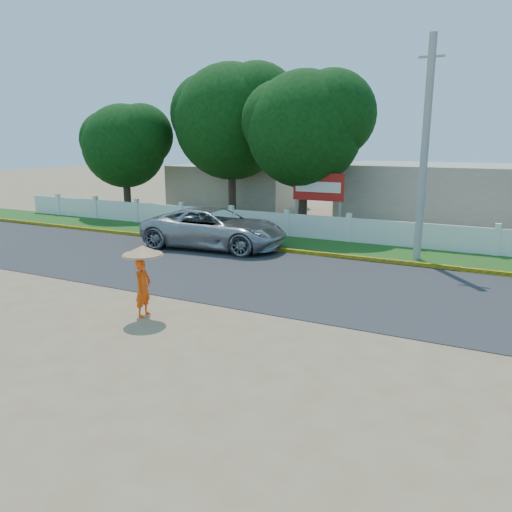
{
  "coord_description": "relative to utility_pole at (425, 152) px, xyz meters",
  "views": [
    {
      "loc": [
        6.17,
        -10.26,
        4.55
      ],
      "look_at": [
        0.0,
        2.0,
        1.3
      ],
      "focal_mm": 35.0,
      "sensor_mm": 36.0,
      "label": 1
    }
  ],
  "objects": [
    {
      "name": "road",
      "position": [
        -3.31,
        -4.67,
        -4.06
      ],
      "size": [
        60.0,
        7.0,
        0.02
      ],
      "primitive_type": "cube",
      "color": "#38383A",
      "rests_on": "ground"
    },
    {
      "name": "building_far",
      "position": [
        -13.31,
        9.83,
        -2.67
      ],
      "size": [
        8.0,
        5.0,
        2.8
      ],
      "primitive_type": "cube",
      "color": "#B7AD99",
      "rests_on": "ground"
    },
    {
      "name": "building_near",
      "position": [
        -0.31,
        8.83,
        -2.47
      ],
      "size": [
        10.0,
        6.0,
        3.2
      ],
      "primitive_type": "cube",
      "color": "#B7AD99",
      "rests_on": "ground"
    },
    {
      "name": "utility_pole",
      "position": [
        0.0,
        0.0,
        0.0
      ],
      "size": [
        0.28,
        0.28,
        8.15
      ],
      "primitive_type": "cylinder",
      "color": "#949592",
      "rests_on": "ground"
    },
    {
      "name": "tree_row",
      "position": [
        -1.4,
        5.09,
        1.07
      ],
      "size": [
        35.64,
        7.98,
        9.01
      ],
      "color": "#473828",
      "rests_on": "ground"
    },
    {
      "name": "ground",
      "position": [
        -3.31,
        -9.17,
        -4.07
      ],
      "size": [
        120.0,
        120.0,
        0.0
      ],
      "primitive_type": "plane",
      "color": "#9E8460",
      "rests_on": "ground"
    },
    {
      "name": "monk_with_parasol",
      "position": [
        -5.31,
        -9.68,
        -2.84
      ],
      "size": [
        1.04,
        1.04,
        1.9
      ],
      "color": "#F64C0C",
      "rests_on": "ground"
    },
    {
      "name": "vehicle",
      "position": [
        -8.05,
        -1.65,
        -3.22
      ],
      "size": [
        6.35,
        3.39,
        1.7
      ],
      "primitive_type": "imported",
      "rotation": [
        0.0,
        0.0,
        1.67
      ],
      "color": "#9A9DA1",
      "rests_on": "ground"
    },
    {
      "name": "curb",
      "position": [
        -3.31,
        -1.12,
        -3.99
      ],
      "size": [
        40.0,
        0.18,
        0.16
      ],
      "primitive_type": "cube",
      "color": "yellow",
      "rests_on": "ground"
    },
    {
      "name": "fence",
      "position": [
        -3.31,
        2.03,
        -3.52
      ],
      "size": [
        40.0,
        0.1,
        1.1
      ],
      "primitive_type": "cube",
      "color": "silver",
      "rests_on": "ground"
    },
    {
      "name": "billboard",
      "position": [
        -5.18,
        3.13,
        -1.93
      ],
      "size": [
        2.5,
        0.13,
        2.95
      ],
      "color": "gray",
      "rests_on": "ground"
    },
    {
      "name": "grass_verge",
      "position": [
        -3.31,
        0.58,
        -4.06
      ],
      "size": [
        60.0,
        3.5,
        0.03
      ],
      "primitive_type": "cube",
      "color": "#2D601E",
      "rests_on": "ground"
    }
  ]
}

